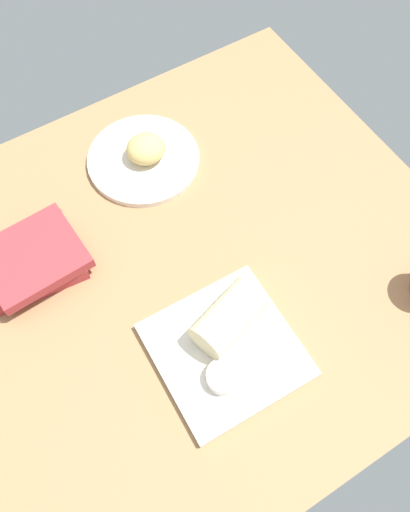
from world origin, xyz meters
TOP-DOWN VIEW (x-y plane):
  - dining_table at (0.00, 0.00)cm, footprint 110.00×90.00cm
  - round_plate at (9.51, 25.14)cm, footprint 22.93×22.93cm
  - scone_pastry at (10.24, 24.83)cm, footprint 8.46×7.96cm
  - square_plate at (1.83, -17.91)cm, footprint 23.74×23.74cm
  - sauce_cup at (-1.29, -22.06)cm, footprint 5.76×5.76cm
  - breakfast_wrap at (4.32, -14.60)cm, footprint 14.02×10.32cm
  - book_stack at (-19.12, 14.46)cm, footprint 18.76×17.16cm

SIDE VIEW (x-z plane):
  - dining_table at x=0.00cm, z-range 0.00..4.00cm
  - round_plate at x=9.51cm, z-range 4.00..5.40cm
  - square_plate at x=1.83cm, z-range 4.00..5.60cm
  - book_stack at x=-19.12cm, z-range 3.99..9.24cm
  - sauce_cup at x=-1.29cm, z-range 5.69..8.11cm
  - scone_pastry at x=10.24cm, z-range 5.40..10.51cm
  - breakfast_wrap at x=4.32cm, z-range 5.60..12.57cm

